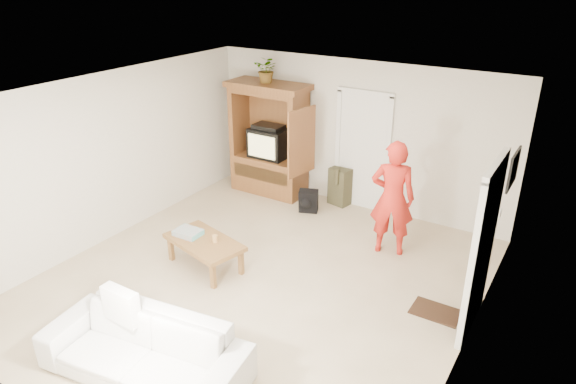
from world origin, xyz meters
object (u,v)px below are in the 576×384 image
at_px(sofa, 144,350).
at_px(coffee_table, 204,244).
at_px(man, 392,198).
at_px(armoire, 270,146).

bearing_deg(sofa, coffee_table, 105.41).
relative_size(man, sofa, 0.80).
distance_m(armoire, sofa, 5.03).
bearing_deg(sofa, armoire, 100.18).
bearing_deg(armoire, sofa, -71.71).
xyz_separation_m(armoire, coffee_table, (0.71, -2.77, -0.53)).
distance_m(armoire, man, 2.94).
relative_size(armoire, coffee_table, 1.63).
bearing_deg(man, coffee_table, 24.34).
bearing_deg(man, armoire, -35.66).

